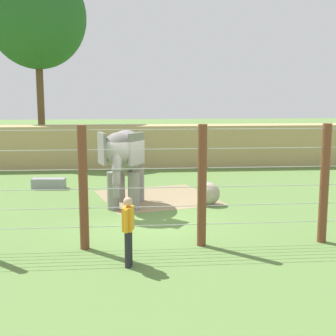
{
  "coord_description": "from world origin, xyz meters",
  "views": [
    {
      "loc": [
        -0.64,
        -14.48,
        4.03
      ],
      "look_at": [
        0.82,
        1.85,
        1.4
      ],
      "focal_mm": 49.78,
      "sensor_mm": 36.0,
      "label": 1
    }
  ],
  "objects_px": {
    "elephant": "(125,156)",
    "enrichment_ball": "(208,194)",
    "feed_trough": "(49,183)",
    "zookeeper": "(128,228)"
  },
  "relations": [
    {
      "from": "elephant",
      "to": "enrichment_ball",
      "type": "distance_m",
      "value": 3.35
    },
    {
      "from": "enrichment_ball",
      "to": "feed_trough",
      "type": "height_order",
      "value": "enrichment_ball"
    },
    {
      "from": "zookeeper",
      "to": "feed_trough",
      "type": "distance_m",
      "value": 10.03
    },
    {
      "from": "feed_trough",
      "to": "elephant",
      "type": "bearing_deg",
      "value": -47.52
    },
    {
      "from": "elephant",
      "to": "enrichment_ball",
      "type": "height_order",
      "value": "elephant"
    },
    {
      "from": "elephant",
      "to": "enrichment_ball",
      "type": "bearing_deg",
      "value": 1.05
    },
    {
      "from": "elephant",
      "to": "zookeeper",
      "type": "distance_m",
      "value": 5.92
    },
    {
      "from": "zookeeper",
      "to": "feed_trough",
      "type": "height_order",
      "value": "zookeeper"
    },
    {
      "from": "elephant",
      "to": "feed_trough",
      "type": "bearing_deg",
      "value": 132.48
    },
    {
      "from": "enrichment_ball",
      "to": "elephant",
      "type": "bearing_deg",
      "value": -178.95
    }
  ]
}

